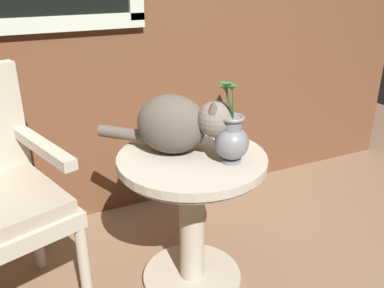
{
  "coord_description": "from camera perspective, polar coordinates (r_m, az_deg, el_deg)",
  "views": [
    {
      "loc": [
        -0.47,
        -1.22,
        1.31
      ],
      "look_at": [
        0.16,
        0.12,
        0.67
      ],
      "focal_mm": 38.82,
      "sensor_mm": 36.0,
      "label": 1
    }
  ],
  "objects": [
    {
      "name": "wicker_side_table",
      "position": [
        1.72,
        -0.0,
        -7.2
      ],
      "size": [
        0.6,
        0.6,
        0.62
      ],
      "color": "#B2A893",
      "rests_on": "ground_plane"
    },
    {
      "name": "cat",
      "position": [
        1.63,
        -2.07,
        2.85
      ],
      "size": [
        0.45,
        0.44,
        0.25
      ],
      "color": "brown",
      "rests_on": "wicker_side_table"
    },
    {
      "name": "pewter_vase_with_ivy",
      "position": [
        1.56,
        5.47,
        0.78
      ],
      "size": [
        0.13,
        0.13,
        0.31
      ],
      "color": "slate",
      "rests_on": "wicker_side_table"
    }
  ]
}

